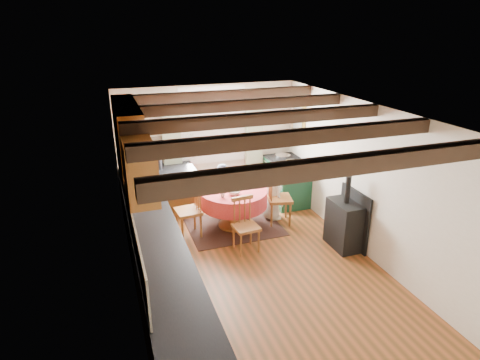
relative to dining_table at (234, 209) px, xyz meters
name	(u,v)px	position (x,y,z in m)	size (l,w,h in m)	color
floor	(257,268)	(-0.09, -1.40, -0.36)	(3.60, 5.50, 0.00)	brown
ceiling	(260,112)	(-0.09, -1.40, 2.04)	(3.60, 5.50, 0.00)	white
wall_back	(208,145)	(-0.09, 1.35, 0.84)	(3.60, 0.00, 2.40)	silver
wall_front	(382,321)	(-0.09, -4.15, 0.84)	(3.60, 0.00, 2.40)	silver
wall_left	(128,214)	(-1.89, -1.40, 0.84)	(0.00, 5.50, 2.40)	silver
wall_right	(366,181)	(1.71, -1.40, 0.84)	(0.00, 5.50, 2.40)	silver
beam_a	(344,165)	(-0.09, -3.40, 1.95)	(3.60, 0.16, 0.16)	#312016
beam_b	(293,137)	(-0.09, -2.40, 1.95)	(3.60, 0.16, 0.16)	#312016
beam_c	(260,119)	(-0.09, -1.40, 1.95)	(3.60, 0.16, 0.16)	#312016
beam_d	(236,105)	(-0.09, -0.40, 1.95)	(3.60, 0.16, 0.16)	#312016
beam_e	(218,95)	(-0.09, 0.60, 1.95)	(3.60, 0.16, 0.16)	#312016
splash_left	(128,205)	(-1.87, -1.10, 0.84)	(0.02, 4.50, 0.55)	beige
splash_back	(159,150)	(-1.09, 1.33, 0.84)	(1.40, 0.02, 0.55)	beige
base_cabinet_left	(156,261)	(-1.59, -1.40, 0.08)	(0.60, 5.30, 0.88)	#A05422
base_cabinet_back	(161,192)	(-1.14, 1.05, 0.08)	(1.30, 0.60, 0.88)	#A05422
worktop_left	(155,231)	(-1.57, -1.40, 0.54)	(0.64, 5.30, 0.04)	black
worktop_back	(160,170)	(-1.14, 1.03, 0.54)	(1.30, 0.64, 0.04)	black
wall_cabinet_glass	(128,134)	(-1.72, -0.20, 1.59)	(0.34, 1.80, 0.90)	#A05422
wall_cabinet_solid	(139,169)	(-1.72, -1.70, 1.54)	(0.34, 0.90, 0.70)	#A05422
window_frame	(213,125)	(0.01, 1.33, 1.24)	(1.34, 0.03, 1.54)	white
window_pane	(213,125)	(0.01, 1.34, 1.24)	(1.20, 0.01, 1.40)	white
curtain_left	(173,155)	(-0.84, 1.25, 0.74)	(0.35, 0.10, 2.10)	#ABBD9A
curtain_right	(254,147)	(0.86, 1.25, 0.74)	(0.35, 0.10, 2.10)	#ABBD9A
curtain_rod	(213,96)	(0.01, 1.25, 1.84)	(0.03, 0.03, 2.00)	black
wall_picture	(299,119)	(1.68, 0.90, 1.34)	(0.04, 0.50, 0.60)	gold
wall_plate	(258,117)	(0.96, 1.32, 1.34)	(0.30, 0.30, 0.02)	silver
rug	(234,226)	(0.00, 0.00, -0.35)	(1.66, 1.29, 0.01)	#361E1A
dining_table	(234,209)	(0.00, 0.00, 0.00)	(1.20, 1.20, 0.72)	#C93E47
chair_near	(246,225)	(-0.07, -0.84, 0.09)	(0.39, 0.41, 0.91)	brown
chair_left	(188,209)	(-0.85, -0.05, 0.14)	(0.43, 0.45, 1.01)	brown
chair_right	(279,197)	(0.85, -0.10, 0.16)	(0.45, 0.47, 1.04)	brown
aga_range	(287,181)	(1.38, 0.71, 0.11)	(0.66, 1.01, 0.93)	#17492F
cast_iron_stove	(345,212)	(1.49, -1.26, 0.26)	(0.38, 0.63, 1.25)	black
child_far	(221,189)	(-0.04, 0.65, 0.15)	(0.37, 0.24, 1.01)	#2D354B
child_right	(273,193)	(0.80, 0.09, 0.16)	(0.51, 0.33, 1.04)	silver
bowl_a	(212,186)	(-0.34, 0.24, 0.39)	(0.22, 0.22, 0.05)	silver
bowl_b	(234,192)	(-0.05, -0.17, 0.39)	(0.21, 0.21, 0.07)	silver
cup	(223,195)	(-0.28, -0.22, 0.40)	(0.09, 0.09, 0.09)	silver
canister_tall	(142,165)	(-1.46, 1.00, 0.67)	(0.13, 0.13, 0.23)	#262628
canister_wide	(157,164)	(-1.18, 1.02, 0.66)	(0.17, 0.17, 0.19)	#262628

